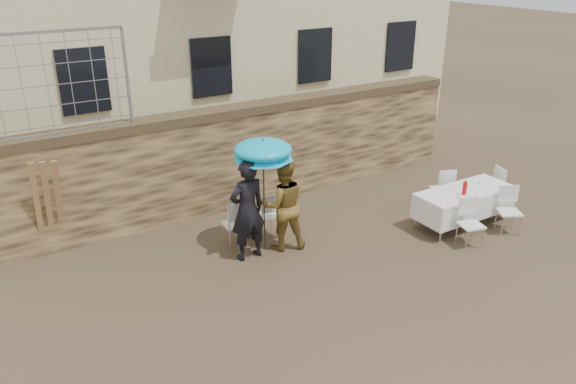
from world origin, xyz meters
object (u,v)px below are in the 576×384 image
couple_chair_left (235,223)px  soda_bottle (465,188)px  couple_chair_right (267,214)px  umbrella (263,153)px  table_chair_front_right (510,211)px  table_chair_front_left (471,224)px  banquet_table (465,192)px  table_chair_side (505,188)px  table_chair_back (442,188)px  woman_dress (283,205)px  man_suit (247,210)px

couple_chair_left → soda_bottle: soda_bottle is taller
couple_chair_right → umbrella: bearing=59.0°
table_chair_front_right → table_chair_front_left: bearing=-150.8°
soda_bottle → table_chair_front_right: soda_bottle is taller
umbrella → table_chair_front_right: bearing=-23.1°
couple_chair_left → soda_bottle: size_ratio=3.69×
banquet_table → table_chair_side: (1.40, 0.10, -0.25)m
umbrella → table_chair_back: (4.23, -0.38, -1.47)m
woman_dress → table_chair_back: 3.91m
couple_chair_right → soda_bottle: (3.53, -1.78, 0.43)m
table_chair_front_left → table_chair_front_right: (1.10, 0.00, 0.00)m
man_suit → table_chair_side: (5.83, -0.98, -0.48)m
umbrella → table_chair_side: umbrella is taller
couple_chair_left → table_chair_front_left: 4.51m
couple_chair_left → couple_chair_right: 0.70m
couple_chair_left → table_chair_front_right: (4.93, -2.38, 0.00)m
banquet_table → table_chair_front_right: table_chair_front_right is taller
man_suit → umbrella: (0.40, 0.10, 0.99)m
table_chair_front_left → table_chair_back: bearing=77.0°
umbrella → couple_chair_left: (-0.40, 0.45, -1.47)m
couple_chair_left → couple_chair_right: size_ratio=1.00×
soda_bottle → table_chair_front_right: bearing=-40.6°
table_chair_side → table_chair_back: bearing=74.9°
table_chair_front_left → man_suit: bearing=168.7°
soda_bottle → table_chair_back: (0.40, 0.95, -0.43)m
woman_dress → table_chair_front_left: bearing=166.9°
soda_bottle → couple_chair_right: bearing=153.2°
table_chair_front_right → table_chair_side: same height
man_suit → soda_bottle: man_suit is taller
woman_dress → couple_chair_right: 0.69m
umbrella → man_suit: bearing=-166.0°
banquet_table → table_chair_back: table_chair_back is taller
couple_chair_right → table_chair_front_right: size_ratio=1.00×
couple_chair_right → table_chair_front_right: 4.85m
banquet_table → table_chair_front_right: (0.50, -0.75, -0.25)m
couple_chair_left → couple_chair_right: same height
woman_dress → banquet_table: woman_dress is taller
umbrella → couple_chair_right: bearing=56.3°
umbrella → soda_bottle: umbrella is taller
banquet_table → soda_bottle: size_ratio=8.08×
couple_chair_left → couple_chair_right: (0.70, 0.00, 0.00)m
man_suit → banquet_table: size_ratio=0.92×
banquet_table → table_chair_back: size_ratio=2.19×
table_chair_side → table_chair_front_left: bearing=128.2°
table_chair_front_left → table_chair_back: same height
woman_dress → umbrella: size_ratio=0.87×
man_suit → table_chair_front_left: 4.27m
table_chair_front_left → umbrella: bearing=164.9°
woman_dress → banquet_table: bearing=-178.7°
woman_dress → soda_bottle: size_ratio=6.88×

